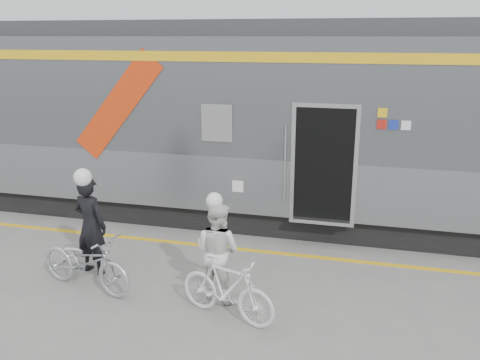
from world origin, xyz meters
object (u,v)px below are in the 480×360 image
(man, at_px, (91,225))
(woman, at_px, (217,251))
(bicycle_left, at_px, (86,262))
(bicycle_right, at_px, (227,288))

(man, relative_size, woman, 1.10)
(man, bearing_deg, bicycle_left, 123.95)
(bicycle_left, relative_size, bicycle_right, 1.14)
(woman, relative_size, bicycle_right, 0.99)
(bicycle_left, distance_m, woman, 2.09)
(man, height_order, bicycle_right, man)
(bicycle_left, height_order, bicycle_right, bicycle_right)
(man, bearing_deg, woman, -173.26)
(man, relative_size, bicycle_left, 0.95)
(man, xyz_separation_m, bicycle_right, (2.55, -0.84, -0.37))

